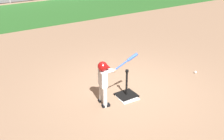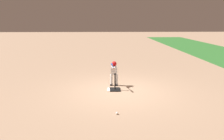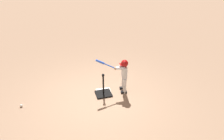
# 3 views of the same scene
# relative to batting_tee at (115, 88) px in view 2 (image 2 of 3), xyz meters

# --- Properties ---
(ground_plane) EXTENTS (90.00, 90.00, 0.00)m
(ground_plane) POSITION_rel_batting_tee_xyz_m (0.20, 0.21, -0.09)
(ground_plane) COLOR #93755B
(home_plate) EXTENTS (0.47, 0.47, 0.02)m
(home_plate) POSITION_rel_batting_tee_xyz_m (-0.03, -0.08, -0.08)
(home_plate) COLOR white
(home_plate) RESTS_ON ground_plane
(batting_tee) EXTENTS (0.47, 0.42, 0.69)m
(batting_tee) POSITION_rel_batting_tee_xyz_m (0.00, 0.00, 0.00)
(batting_tee) COLOR black
(batting_tee) RESTS_ON ground_plane
(batter_child) EXTENTS (0.94, 0.35, 1.13)m
(batter_child) POSITION_rel_batting_tee_xyz_m (-0.61, -0.02, 0.58)
(batter_child) COLOR silver
(batter_child) RESTS_ON ground_plane
(baseball) EXTENTS (0.07, 0.07, 0.07)m
(baseball) POSITION_rel_batting_tee_xyz_m (2.34, -0.05, -0.05)
(baseball) COLOR white
(baseball) RESTS_ON ground_plane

